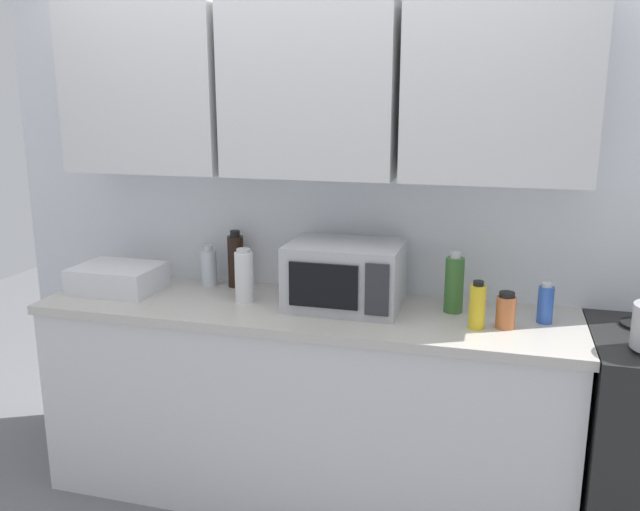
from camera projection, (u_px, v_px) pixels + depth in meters
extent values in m
cube|color=white|center=(323.00, 204.00, 3.06)|extent=(3.19, 0.06, 2.60)
cube|color=silver|center=(150.00, 88.00, 2.97)|extent=(0.73, 0.33, 0.75)
cube|color=silver|center=(312.00, 87.00, 2.77)|extent=(0.73, 0.33, 0.75)
cube|color=silver|center=(499.00, 86.00, 2.57)|extent=(0.73, 0.33, 0.75)
cube|color=silver|center=(304.00, 406.00, 2.96)|extent=(2.29, 0.60, 0.86)
cube|color=beige|center=(303.00, 311.00, 2.85)|extent=(2.32, 0.63, 0.04)
cube|color=#B7B7BC|center=(345.00, 275.00, 2.82)|extent=(0.48, 0.36, 0.28)
cube|color=black|center=(323.00, 286.00, 2.66)|extent=(0.29, 0.01, 0.18)
cube|color=#2D2D33|center=(377.00, 290.00, 2.60)|extent=(0.10, 0.01, 0.21)
cube|color=silver|center=(118.00, 278.00, 3.07)|extent=(0.38, 0.30, 0.12)
cylinder|color=black|center=(236.00, 261.00, 3.13)|extent=(0.08, 0.08, 0.24)
cylinder|color=black|center=(235.00, 233.00, 3.09)|extent=(0.05, 0.05, 0.03)
cylinder|color=gold|center=(477.00, 307.00, 2.56)|extent=(0.06, 0.06, 0.17)
cylinder|color=black|center=(478.00, 283.00, 2.54)|extent=(0.04, 0.04, 0.02)
cylinder|color=silver|center=(209.00, 268.00, 3.16)|extent=(0.08, 0.08, 0.17)
cylinder|color=silver|center=(208.00, 248.00, 3.13)|extent=(0.05, 0.05, 0.03)
cylinder|color=#BC6638|center=(506.00, 312.00, 2.57)|extent=(0.08, 0.08, 0.13)
cylinder|color=black|center=(507.00, 295.00, 2.55)|extent=(0.06, 0.06, 0.02)
cylinder|color=#2D56B7|center=(545.00, 305.00, 2.63)|extent=(0.06, 0.06, 0.15)
cylinder|color=silver|center=(547.00, 285.00, 2.61)|extent=(0.04, 0.04, 0.02)
cylinder|color=#386B2D|center=(454.00, 285.00, 2.75)|extent=(0.08, 0.08, 0.23)
cylinder|color=silver|center=(456.00, 255.00, 2.72)|extent=(0.04, 0.04, 0.02)
cylinder|color=white|center=(244.00, 277.00, 2.89)|extent=(0.08, 0.08, 0.22)
cylinder|color=silver|center=(243.00, 251.00, 2.86)|extent=(0.06, 0.06, 0.02)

